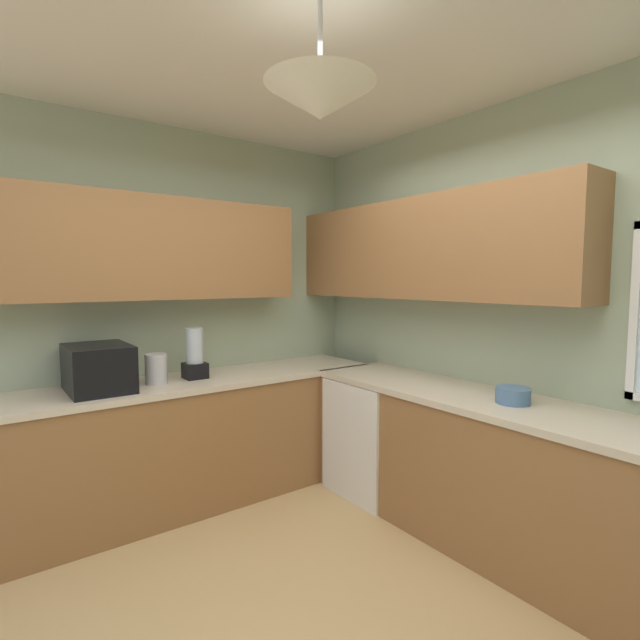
% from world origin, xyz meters
% --- Properties ---
extents(room_shell, '(4.05, 3.35, 2.76)m').
position_xyz_m(room_shell, '(-0.35, 0.49, 1.79)').
color(room_shell, '#9EAD8E').
rests_on(room_shell, ground_plane).
extents(counter_run_left, '(0.65, 2.96, 0.89)m').
position_xyz_m(counter_run_left, '(-1.65, 0.00, 0.45)').
color(counter_run_left, olive).
rests_on(counter_run_left, ground_plane).
extents(counter_run_back, '(3.14, 0.65, 0.89)m').
position_xyz_m(counter_run_back, '(0.21, 1.31, 0.45)').
color(counter_run_back, olive).
rests_on(counter_run_back, ground_plane).
extents(dishwasher, '(0.60, 0.60, 0.85)m').
position_xyz_m(dishwasher, '(-0.99, 1.28, 0.42)').
color(dishwasher, white).
rests_on(dishwasher, ground_plane).
extents(microwave, '(0.48, 0.36, 0.29)m').
position_xyz_m(microwave, '(-1.65, -0.51, 1.04)').
color(microwave, black).
rests_on(microwave, counter_run_left).
extents(kettle, '(0.14, 0.14, 0.20)m').
position_xyz_m(kettle, '(-1.63, -0.16, 0.99)').
color(kettle, '#B7B7BC').
rests_on(kettle, counter_run_left).
extents(bowl, '(0.19, 0.19, 0.09)m').
position_xyz_m(bowl, '(0.07, 1.31, 0.94)').
color(bowl, '#4C7099').
rests_on(bowl, counter_run_back).
extents(blender_appliance, '(0.15, 0.15, 0.36)m').
position_xyz_m(blender_appliance, '(-1.65, 0.12, 1.05)').
color(blender_appliance, black).
rests_on(blender_appliance, counter_run_left).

